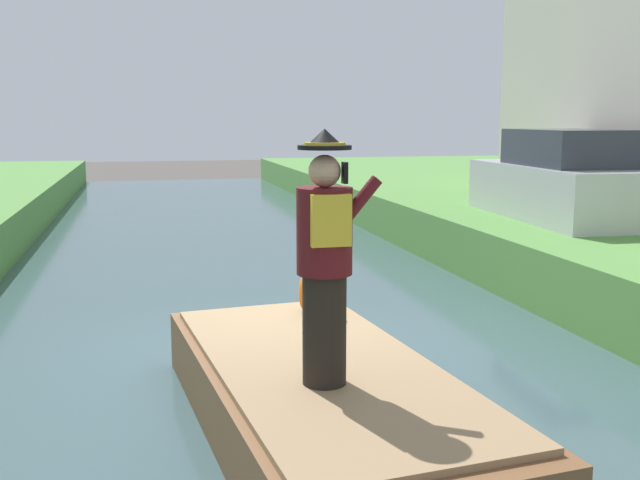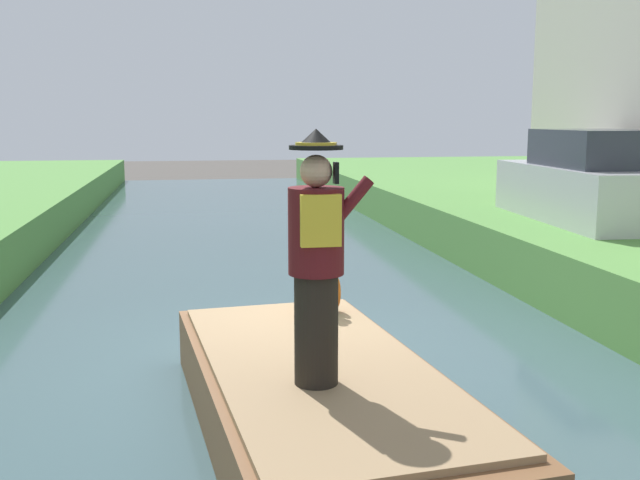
% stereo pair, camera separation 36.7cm
% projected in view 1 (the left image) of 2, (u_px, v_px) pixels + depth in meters
% --- Properties ---
extents(ground_plane, '(80.00, 80.00, 0.00)m').
position_uv_depth(ground_plane, '(281.00, 372.00, 7.72)').
color(ground_plane, '#4C4742').
extents(canal_water, '(7.17, 48.00, 0.10)m').
position_uv_depth(canal_water, '(281.00, 368.00, 7.71)').
color(canal_water, '#3D565B').
rests_on(canal_water, ground).
extents(boat, '(2.23, 4.36, 0.61)m').
position_uv_depth(boat, '(322.00, 399.00, 5.91)').
color(boat, brown).
rests_on(boat, canal_water).
extents(person_pirate, '(0.61, 0.42, 1.85)m').
position_uv_depth(person_pirate, '(325.00, 259.00, 5.25)').
color(person_pirate, black).
rests_on(person_pirate, boat).
extents(parrot_plush, '(0.36, 0.34, 0.57)m').
position_uv_depth(parrot_plush, '(317.00, 289.00, 7.34)').
color(parrot_plush, green).
rests_on(parrot_plush, boat).
extents(parked_car_silver, '(1.94, 4.09, 1.50)m').
position_uv_depth(parked_car_silver, '(562.00, 181.00, 12.45)').
color(parked_car_silver, '#B7B7BC').
rests_on(parked_car_silver, grass_bank_far).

